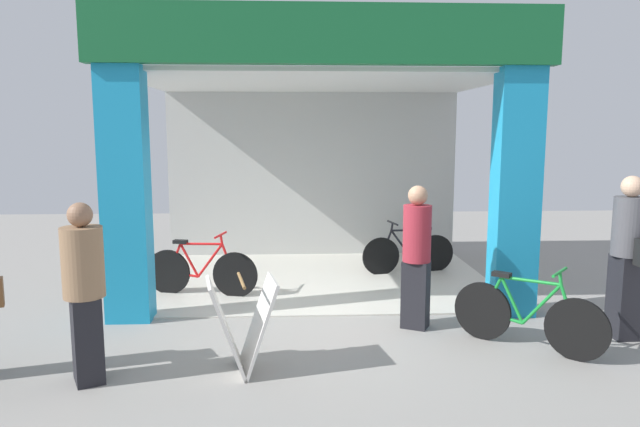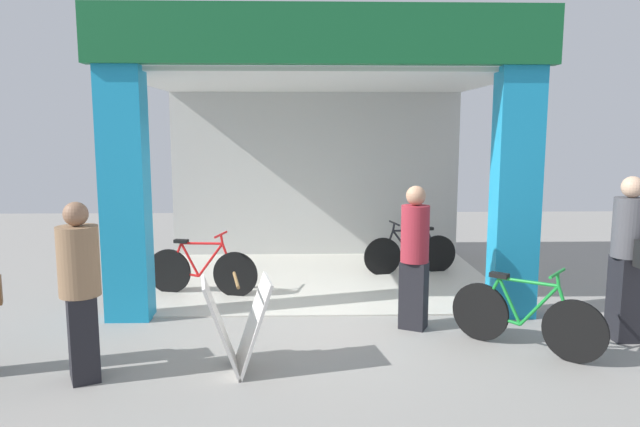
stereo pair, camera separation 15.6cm
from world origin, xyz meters
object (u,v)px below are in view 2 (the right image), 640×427
at_px(bicycle_inside_1, 201,270).
at_px(sandwich_board_sign, 237,325).
at_px(bicycle_inside_0, 411,253).
at_px(bicycle_parked_0, 525,317).
at_px(pedestrian_2, 80,289).
at_px(pedestrian_3, 415,256).
at_px(pedestrian_0, 628,256).

relative_size(bicycle_inside_1, sandwich_board_sign, 1.73).
xyz_separation_m(bicycle_inside_0, bicycle_parked_0, (0.58, -3.26, 0.02)).
height_order(sandwich_board_sign, pedestrian_2, pedestrian_2).
distance_m(sandwich_board_sign, pedestrian_3, 2.25).
height_order(bicycle_inside_0, pedestrian_3, pedestrian_3).
bearing_deg(bicycle_parked_0, pedestrian_3, 144.52).
bearing_deg(bicycle_inside_1, bicycle_inside_0, 19.65).
relative_size(bicycle_inside_0, pedestrian_2, 0.92).
xyz_separation_m(bicycle_parked_0, sandwich_board_sign, (-2.90, -0.44, 0.10)).
bearing_deg(bicycle_inside_0, pedestrian_2, -134.16).
xyz_separation_m(pedestrian_0, pedestrian_3, (-2.21, 0.45, -0.08)).
relative_size(sandwich_board_sign, pedestrian_3, 0.55).
bearing_deg(pedestrian_0, bicycle_inside_0, 120.70).
xyz_separation_m(bicycle_inside_1, pedestrian_0, (4.88, -1.87, 0.58)).
bearing_deg(pedestrian_2, pedestrian_3, 21.45).
bearing_deg(bicycle_inside_1, pedestrian_2, -102.46).
xyz_separation_m(bicycle_parked_0, pedestrian_2, (-4.29, -0.56, 0.49)).
bearing_deg(pedestrian_3, pedestrian_0, -11.48).
bearing_deg(sandwich_board_sign, pedestrian_0, 9.87).
distance_m(bicycle_parked_0, pedestrian_3, 1.34).
height_order(bicycle_inside_0, pedestrian_2, pedestrian_2).
bearing_deg(bicycle_inside_1, bicycle_parked_0, -30.17).
bearing_deg(pedestrian_0, bicycle_inside_1, 159.04).
xyz_separation_m(sandwich_board_sign, pedestrian_2, (-1.39, -0.13, 0.40)).
relative_size(bicycle_inside_1, pedestrian_0, 0.88).
xyz_separation_m(bicycle_inside_1, sandwich_board_sign, (0.79, -2.58, 0.10)).
xyz_separation_m(bicycle_inside_0, bicycle_inside_1, (-3.11, -1.11, 0.01)).
bearing_deg(bicycle_inside_1, sandwich_board_sign, -73.01).
distance_m(bicycle_inside_0, pedestrian_2, 5.35).
distance_m(bicycle_inside_1, pedestrian_0, 5.26).
bearing_deg(pedestrian_2, sandwich_board_sign, 5.23).
distance_m(bicycle_parked_0, sandwich_board_sign, 2.94).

